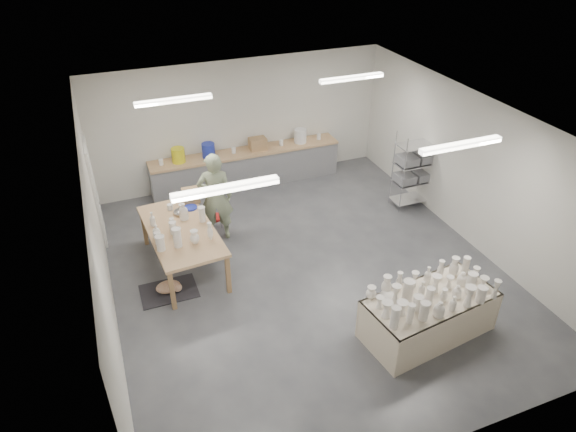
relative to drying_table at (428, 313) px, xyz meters
name	(u,v)px	position (x,y,z in m)	size (l,w,h in m)	color
room	(300,174)	(-1.28, 2.29, 1.63)	(8.00, 8.02, 3.00)	#424449
back_counter	(246,167)	(-1.18, 5.89, 0.06)	(4.60, 0.60, 1.24)	tan
wire_shelf	(414,169)	(2.02, 3.61, 0.49)	(0.88, 0.48, 1.80)	silver
drying_table	(428,313)	(0.00, 0.00, 0.00)	(2.22, 1.28, 1.12)	olive
work_table	(181,227)	(-3.26, 3.24, 0.43)	(1.31, 2.37, 1.22)	tan
rug	(169,291)	(-3.72, 2.55, -0.42)	(1.00, 0.70, 0.02)	black
cat	(169,287)	(-3.70, 2.53, -0.31)	(0.47, 0.35, 0.19)	white
potter	(215,197)	(-2.43, 3.93, 0.53)	(0.70, 0.46, 1.91)	gray
red_stool	(214,218)	(-2.43, 4.20, -0.13)	(0.38, 0.38, 0.33)	red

